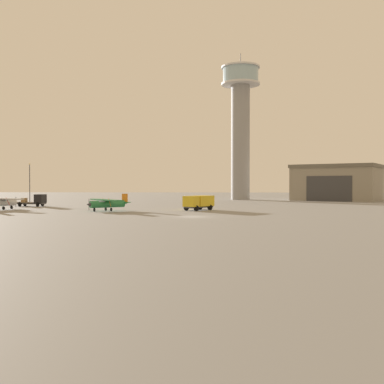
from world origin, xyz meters
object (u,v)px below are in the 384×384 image
at_px(airplane_green, 108,203).
at_px(light_post_east, 30,180).
at_px(truck_flatbed_black, 35,201).
at_px(truck_box_yellow, 199,202).
at_px(airplane_silver, 0,202).
at_px(control_tower, 240,118).

xyz_separation_m(airplane_green, light_post_east, (-25.74, 27.29, 4.34)).
xyz_separation_m(truck_flatbed_black, light_post_east, (-6.09, 11.55, 4.50)).
bearing_deg(truck_box_yellow, truck_flatbed_black, -73.08).
bearing_deg(airplane_silver, light_post_east, 36.62).
height_order(airplane_green, light_post_east, light_post_east).
relative_size(airplane_silver, truck_box_yellow, 1.56).
distance_m(airplane_green, truck_box_yellow, 16.25).
bearing_deg(light_post_east, truck_flatbed_black, -62.19).
bearing_deg(truck_flatbed_black, light_post_east, 124.38).
bearing_deg(airplane_green, airplane_silver, -48.17).
relative_size(control_tower, truck_box_yellow, 7.01).
bearing_deg(airplane_silver, airplane_green, -73.16).
height_order(airplane_silver, truck_box_yellow, airplane_silver).
relative_size(control_tower, light_post_east, 4.59).
relative_size(airplane_green, light_post_east, 0.91).
distance_m(airplane_green, truck_flatbed_black, 25.18).
xyz_separation_m(airplane_silver, truck_flatbed_black, (1.58, 12.35, -0.19)).
xyz_separation_m(airplane_green, truck_flatbed_black, (-19.65, 15.74, -0.16)).
bearing_deg(control_tower, truck_box_yellow, -99.81).
distance_m(truck_flatbed_black, light_post_east, 13.81).
height_order(airplane_green, truck_flatbed_black, airplane_green).
xyz_separation_m(airplane_silver, truck_box_yellow, (37.13, -0.04, 0.11)).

